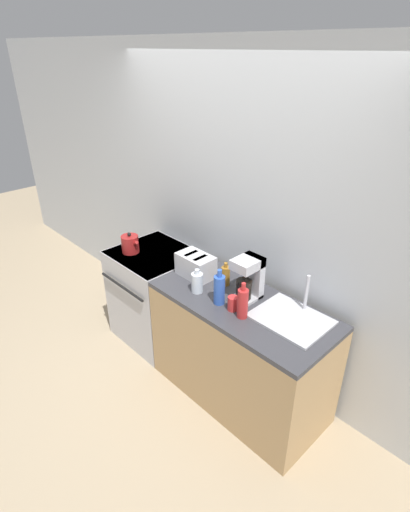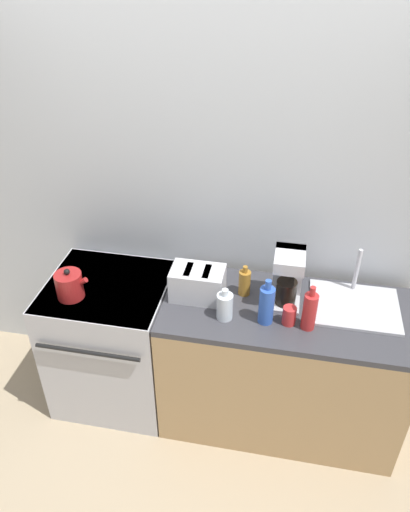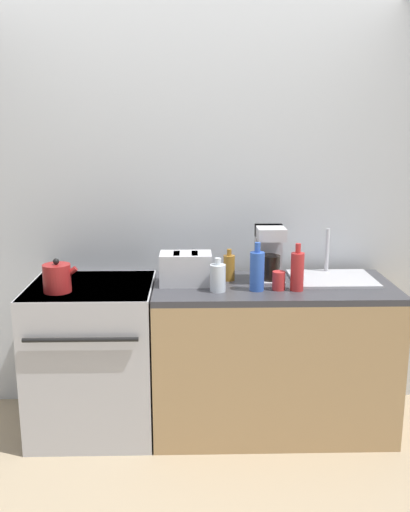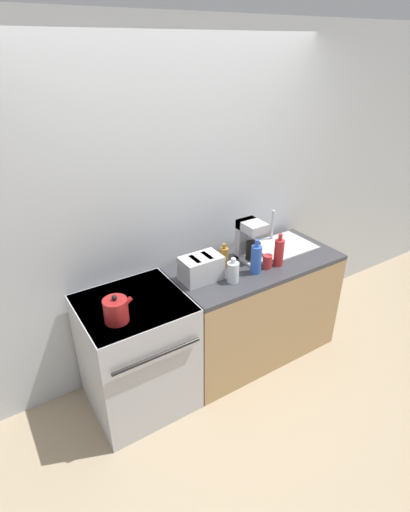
{
  "view_description": "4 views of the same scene",
  "coord_description": "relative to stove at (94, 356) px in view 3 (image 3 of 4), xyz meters",
  "views": [
    {
      "loc": [
        2.02,
        -1.51,
        2.53
      ],
      "look_at": [
        0.03,
        0.39,
        1.07
      ],
      "focal_mm": 28.0,
      "sensor_mm": 36.0,
      "label": 1
    },
    {
      "loc": [
        0.45,
        -1.82,
        2.69
      ],
      "look_at": [
        0.02,
        0.37,
        1.15
      ],
      "focal_mm": 35.0,
      "sensor_mm": 36.0,
      "label": 2
    },
    {
      "loc": [
        0.02,
        -2.84,
        1.8
      ],
      "look_at": [
        0.1,
        0.35,
        1.06
      ],
      "focal_mm": 40.0,
      "sensor_mm": 36.0,
      "label": 3
    },
    {
      "loc": [
        -1.34,
        -1.79,
        2.42
      ],
      "look_at": [
        0.03,
        0.35,
        1.07
      ],
      "focal_mm": 28.0,
      "sensor_mm": 36.0,
      "label": 4
    }
  ],
  "objects": [
    {
      "name": "counter_block",
      "position": [
        1.06,
        -0.01,
        -0.01
      ],
      "size": [
        1.39,
        0.64,
        0.89
      ],
      "color": "tan",
      "rests_on": "ground_plane"
    },
    {
      "name": "ground_plane",
      "position": [
        0.56,
        -0.33,
        -0.46
      ],
      "size": [
        12.0,
        12.0,
        0.0
      ],
      "primitive_type": "plane",
      "color": "tan"
    },
    {
      "name": "bottle_clear",
      "position": [
        0.73,
        -0.14,
        0.51
      ],
      "size": [
        0.09,
        0.09,
        0.19
      ],
      "color": "silver",
      "rests_on": "counter_block"
    },
    {
      "name": "wall_back",
      "position": [
        0.56,
        0.38,
        0.84
      ],
      "size": [
        8.0,
        0.05,
        2.6
      ],
      "color": "silver",
      "rests_on": "ground_plane"
    },
    {
      "name": "kettle",
      "position": [
        -0.16,
        -0.13,
        0.51
      ],
      "size": [
        0.19,
        0.15,
        0.19
      ],
      "color": "maroon",
      "rests_on": "stove"
    },
    {
      "name": "bottle_blue",
      "position": [
        0.94,
        -0.13,
        0.55
      ],
      "size": [
        0.08,
        0.08,
        0.27
      ],
      "color": "#2D56B7",
      "rests_on": "counter_block"
    },
    {
      "name": "cup_red",
      "position": [
        1.07,
        -0.12,
        0.49
      ],
      "size": [
        0.07,
        0.07,
        0.1
      ],
      "color": "red",
      "rests_on": "counter_block"
    },
    {
      "name": "toaster",
      "position": [
        0.55,
        0.01,
        0.53
      ],
      "size": [
        0.3,
        0.19,
        0.18
      ],
      "color": "#BCBCC1",
      "rests_on": "counter_block"
    },
    {
      "name": "bottle_red",
      "position": [
        1.17,
        -0.14,
        0.55
      ],
      "size": [
        0.07,
        0.07,
        0.27
      ],
      "color": "#B72828",
      "rests_on": "counter_block"
    },
    {
      "name": "stove",
      "position": [
        0.0,
        0.0,
        0.0
      ],
      "size": [
        0.71,
        0.7,
        0.89
      ],
      "color": "#B7B7BC",
      "rests_on": "ground_plane"
    },
    {
      "name": "sink_tray",
      "position": [
        1.42,
        0.09,
        0.45
      ],
      "size": [
        0.49,
        0.39,
        0.28
      ],
      "color": "#B7B7BC",
      "rests_on": "counter_block"
    },
    {
      "name": "coffee_maker",
      "position": [
        1.04,
        0.07,
        0.61
      ],
      "size": [
        0.16,
        0.21,
        0.33
      ],
      "color": "#B7B7BC",
      "rests_on": "counter_block"
    },
    {
      "name": "bottle_amber",
      "position": [
        0.8,
        0.08,
        0.51
      ],
      "size": [
        0.07,
        0.07,
        0.19
      ],
      "color": "#9E6B23",
      "rests_on": "counter_block"
    }
  ]
}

